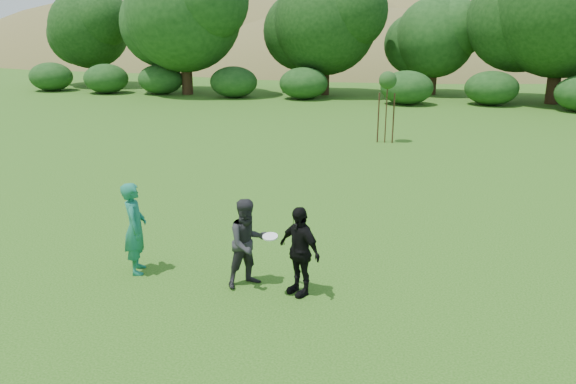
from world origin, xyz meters
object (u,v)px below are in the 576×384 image
Objects in this scene: player_teal at (135,228)px; player_black at (299,251)px; player_grey at (248,243)px; sapling at (388,82)px.

player_teal is 3.27m from player_black.
player_teal is 2.29m from player_grey.
sapling reaches higher than player_black.
player_teal is 14.16m from sapling.
player_grey is 0.59× the size of sapling.
sapling is (0.42, 13.72, 1.60)m from player_black.
player_grey reaches higher than player_black.
player_black is at bearing -115.45° from player_teal.
player_grey is at bearing -95.87° from sapling.
player_teal is 0.63× the size of sapling.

